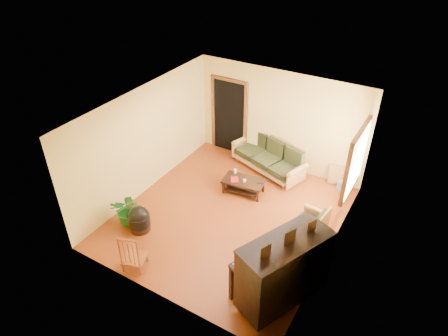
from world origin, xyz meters
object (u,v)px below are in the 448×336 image
Objects in this scene: piano at (283,272)px; potted_plant at (128,210)px; red_chair at (133,250)px; ceramic_crock at (341,185)px; sofa at (268,156)px; coffee_table at (243,186)px; armchair at (309,222)px; footstool at (139,221)px.

potted_plant is (-3.68, 0.19, -0.34)m from piano.
ceramic_crock is (2.65, 4.46, -0.32)m from red_chair.
sofa is 3.80m from potted_plant.
coffee_table is at bearing -75.89° from sofa.
piano reaches higher than armchair.
piano reaches higher than red_chair.
sofa is 2.78× the size of potted_plant.
sofa reaches higher than armchair.
red_chair is at bearing -141.69° from piano.
coffee_table is 1.35× the size of potted_plant.
footstool is at bearing -145.89° from armchair.
armchair is at bearing -26.97° from sofa.
coffee_table reaches higher than ceramic_crock.
sofa is 2.68× the size of armchair.
coffee_table is 2.38m from ceramic_crock.
ceramic_crock is at bearing 23.20° from sofa.
footstool is at bearing -158.81° from piano.
armchair is at bearing 24.40° from potted_plant.
coffee_table is (-0.09, -1.15, -0.25)m from sofa.
red_chair is at bearing -43.26° from potted_plant.
red_chair reaches higher than ceramic_crock.
potted_plant is (-0.96, 0.90, -0.07)m from red_chair.
armchair is (1.79, -1.81, -0.06)m from sofa.
coffee_table is 3.22m from red_chair.
footstool is 0.38m from potted_plant.
potted_plant is at bearing -148.88° from armchair.
red_chair is (0.61, -0.85, 0.21)m from footstool.
footstool is 1.07m from red_chair.
piano is at bearing -42.84° from sofa.
armchair reaches higher than potted_plant.
sofa is 4.36m from red_chair.
red_chair is 1.20× the size of potted_plant.
coffee_table is at bearing 58.04° from red_chair.
sofa is 2.06× the size of coffee_table.
coffee_table is at bearing 54.08° from potted_plant.
coffee_table is 2.11× the size of footstool.
sofa is at bearing 142.35° from piano.
potted_plant is (-3.50, -1.59, -0.01)m from armchair.
footstool is (-1.37, -3.44, -0.21)m from sofa.
armchair is (1.87, -0.66, 0.20)m from coffee_table.
armchair is at bearing 24.42° from red_chair.
coffee_table is 1.99m from armchair.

